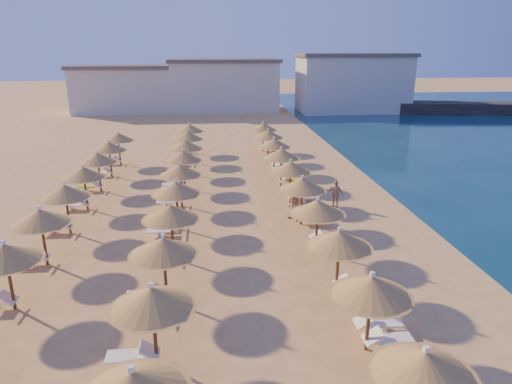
{
  "coord_description": "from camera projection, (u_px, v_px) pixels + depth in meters",
  "views": [
    {
      "loc": [
        -1.36,
        -20.19,
        9.15
      ],
      "look_at": [
        1.08,
        4.0,
        1.3
      ],
      "focal_mm": 32.0,
      "sensor_mm": 36.0,
      "label": 1
    }
  ],
  "objects": [
    {
      "name": "beachgoer_c",
      "position": [
        335.0,
        194.0,
        26.81
      ],
      "size": [
        0.99,
        0.9,
        1.62
      ],
      "primitive_type": "imported",
      "rotation": [
        0.0,
        0.0,
        -0.67
      ],
      "color": "tan",
      "rests_on": "ground"
    },
    {
      "name": "hotel_blocks",
      "position": [
        243.0,
        85.0,
        65.2
      ],
      "size": [
        47.2,
        11.56,
        8.1
      ],
      "color": "beige",
      "rests_on": "ground"
    },
    {
      "name": "parasol_row_west",
      "position": [
        176.0,
        189.0,
        23.14
      ],
      "size": [
        2.58,
        37.93,
        2.72
      ],
      "color": "brown",
      "rests_on": "ground"
    },
    {
      "name": "loungers",
      "position": [
        207.0,
        220.0,
        24.1
      ],
      "size": [
        14.93,
        36.87,
        0.66
      ],
      "color": "white",
      "rests_on": "ground"
    },
    {
      "name": "parasol_row_east",
      "position": [
        302.0,
        185.0,
        23.76
      ],
      "size": [
        2.58,
        37.93,
        2.72
      ],
      "color": "brown",
      "rests_on": "ground"
    },
    {
      "name": "beachgoer_b",
      "position": [
        294.0,
        205.0,
        24.72
      ],
      "size": [
        1.09,
        1.11,
        1.81
      ],
      "primitive_type": "imported",
      "rotation": [
        0.0,
        0.0,
        -0.87
      ],
      "color": "tan",
      "rests_on": "ground"
    },
    {
      "name": "ground",
      "position": [
        242.0,
        243.0,
        22.06
      ],
      "size": [
        220.0,
        220.0,
        0.0
      ],
      "primitive_type": "plane",
      "color": "#E4AD64",
      "rests_on": "ground"
    },
    {
      "name": "jetty",
      "position": [
        423.0,
        108.0,
        64.24
      ],
      "size": [
        30.24,
        9.12,
        1.5
      ],
      "primitive_type": "cube",
      "rotation": [
        0.0,
        0.0,
        -0.17
      ],
      "color": "black",
      "rests_on": "ground"
    },
    {
      "name": "parasol_row_inland",
      "position": [
        75.0,
        182.0,
        24.29
      ],
      "size": [
        2.58,
        27.33,
        2.72
      ],
      "color": "brown",
      "rests_on": "ground"
    }
  ]
}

